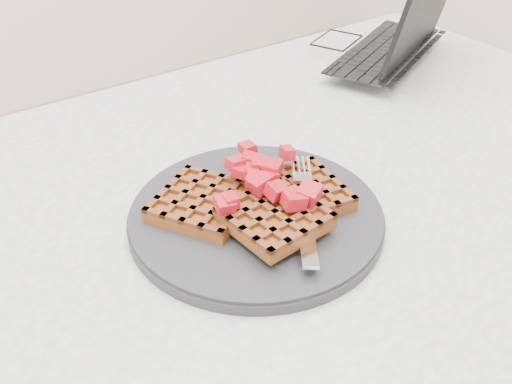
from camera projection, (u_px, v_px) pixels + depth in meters
table at (289, 267)px, 0.74m from camera, size 1.20×0.80×0.75m
plate at (256, 216)px, 0.62m from camera, size 0.28×0.28×0.02m
waffles at (258, 203)px, 0.61m from camera, size 0.21×0.19×0.03m
strawberry_pile at (256, 181)px, 0.60m from camera, size 0.15×0.15×0.02m
fork at (303, 209)px, 0.61m from camera, size 0.12×0.16×0.02m
laptop at (377, 41)px, 0.99m from camera, size 0.35×0.31×0.20m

